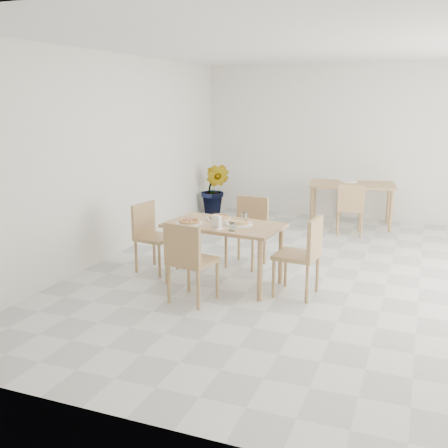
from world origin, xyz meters
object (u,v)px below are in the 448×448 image
(chair_east, at_px, (304,251))
(pizza_margherita, at_px, (219,217))
(tumbler_a, at_px, (232,227))
(second_table, at_px, (352,188))
(plate_empty, at_px, (349,181))
(plate_mushroom, at_px, (239,224))
(chair_south, at_px, (188,257))
(tumbler_b, at_px, (244,216))
(main_table, at_px, (224,231))
(potted_plant, at_px, (215,189))
(plate_margherita, at_px, (219,219))
(chair_back_s, at_px, (350,206))
(chair_back_n, at_px, (352,189))
(chair_west, at_px, (151,232))
(napkin_holder, at_px, (217,222))
(pizza_mushroom, at_px, (239,222))
(chair_north, at_px, (249,226))
(plate_pepperoni, at_px, (189,223))
(pizza_pepperoni, at_px, (189,221))

(chair_east, bearing_deg, pizza_margherita, -96.39)
(tumbler_a, relative_size, second_table, 0.06)
(plate_empty, bearing_deg, plate_mushroom, -101.17)
(chair_south, bearing_deg, tumbler_b, -96.99)
(main_table, relative_size, potted_plant, 1.45)
(plate_margherita, relative_size, chair_back_s, 0.36)
(chair_back_s, bearing_deg, plate_empty, -89.96)
(chair_east, height_order, pizza_margherita, chair_east)
(tumbler_a, height_order, chair_back_n, chair_back_n)
(pizza_margherita, relative_size, potted_plant, 0.30)
(chair_west, height_order, plate_empty, chair_west)
(tumbler_b, bearing_deg, napkin_holder, -108.73)
(chair_east, bearing_deg, plate_mushroom, -89.87)
(pizza_mushroom, xyz_separation_m, chair_back_s, (0.91, 2.83, -0.29))
(pizza_margherita, bearing_deg, plate_mushroom, -26.69)
(chair_north, xyz_separation_m, chair_back_s, (1.06, 2.02, -0.03))
(chair_south, distance_m, potted_plant, 4.47)
(plate_mushroom, xyz_separation_m, pizza_mushroom, (-0.00, 0.00, 0.02))
(plate_pepperoni, height_order, pizza_mushroom, pizza_mushroom)
(chair_east, relative_size, plate_pepperoni, 2.91)
(plate_margherita, height_order, pizza_pepperoni, pizza_pepperoni)
(plate_empty, bearing_deg, pizza_mushroom, -101.17)
(pizza_pepperoni, bearing_deg, napkin_holder, -8.33)
(pizza_mushroom, relative_size, potted_plant, 0.25)
(pizza_margherita, relative_size, napkin_holder, 2.13)
(main_table, distance_m, second_table, 3.71)
(chair_back_n, bearing_deg, main_table, -106.54)
(plate_margherita, height_order, chair_back_s, chair_back_s)
(pizza_margherita, xyz_separation_m, chair_back_s, (1.23, 2.67, -0.29))
(main_table, xyz_separation_m, chair_east, (0.99, -0.05, -0.12))
(main_table, xyz_separation_m, pizza_margherita, (-0.13, 0.18, 0.13))
(pizza_margherita, height_order, second_table, pizza_margherita)
(plate_pepperoni, bearing_deg, plate_empty, 71.64)
(chair_south, relative_size, napkin_holder, 6.46)
(chair_west, distance_m, second_table, 4.01)
(pizza_mushroom, distance_m, chair_back_n, 4.44)
(chair_east, bearing_deg, tumbler_a, -68.22)
(main_table, xyz_separation_m, tumbler_b, (0.16, 0.27, 0.14))
(chair_back_n, bearing_deg, plate_empty, -94.19)
(tumbler_a, height_order, napkin_holder, napkin_holder)
(plate_margherita, relative_size, plate_pepperoni, 0.97)
(plate_margherita, bearing_deg, pizza_mushroom, -26.69)
(chair_back_s, bearing_deg, tumbler_b, 59.41)
(chair_south, distance_m, chair_west, 1.27)
(napkin_holder, height_order, plate_empty, napkin_holder)
(plate_mushroom, distance_m, napkin_holder, 0.30)
(chair_east, xyz_separation_m, plate_margherita, (-1.12, 0.23, 0.22))
(potted_plant, bearing_deg, chair_back_n, 19.64)
(plate_margherita, relative_size, pizza_mushroom, 1.25)
(pizza_margherita, bearing_deg, potted_plant, 112.93)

